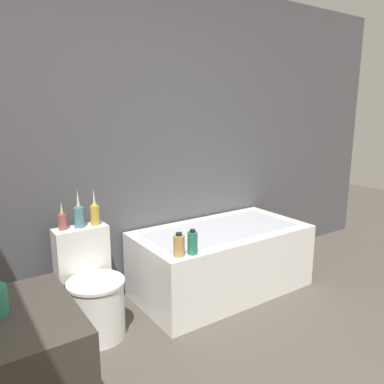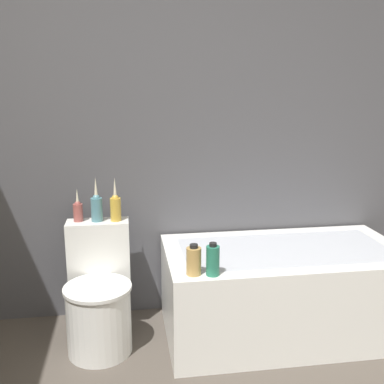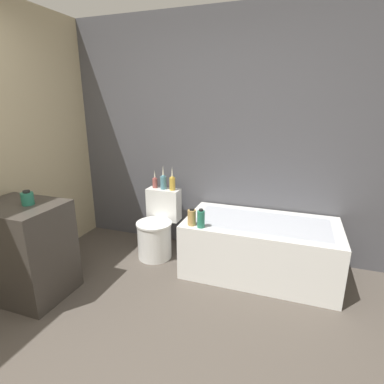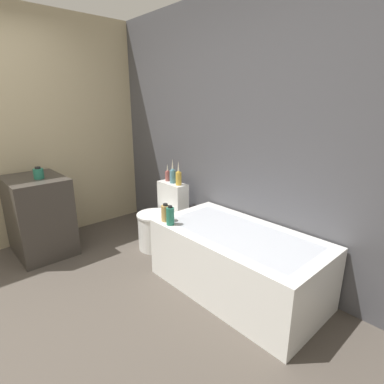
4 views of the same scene
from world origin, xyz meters
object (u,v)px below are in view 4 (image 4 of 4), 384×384
object	(u,v)px
bathtub	(237,261)
vase_gold	(168,175)
shampoo_bottle_tall	(166,213)
vase_silver	(173,175)
toilet	(160,221)
soap_bottle_glass	(38,173)
shampoo_bottle_short	(170,216)
vase_bronze	(179,177)

from	to	relation	value
bathtub	vase_gold	xyz separation A→B (m)	(-1.26, 0.23, 0.51)
shampoo_bottle_tall	vase_silver	bearing A→B (deg)	135.75
shampoo_bottle_tall	toilet	bearing A→B (deg)	149.17
bathtub	toilet	world-z (taller)	toilet
bathtub	shampoo_bottle_tall	distance (m)	0.77
soap_bottle_glass	vase_silver	xyz separation A→B (m)	(0.69, 1.22, -0.09)
soap_bottle_glass	shampoo_bottle_short	xyz separation A→B (m)	(1.31, 0.68, -0.27)
vase_gold	bathtub	bearing A→B (deg)	-10.24
vase_gold	vase_bronze	xyz separation A→B (m)	(0.23, -0.02, 0.02)
bathtub	shampoo_bottle_short	xyz separation A→B (m)	(-0.52, -0.32, 0.36)
vase_gold	vase_silver	world-z (taller)	vase_silver
bathtub	vase_bronze	distance (m)	1.18
bathtub	toilet	size ratio (longest dim) A/B	2.05
bathtub	vase_gold	bearing A→B (deg)	169.76
vase_gold	vase_bronze	distance (m)	0.23
toilet	soap_bottle_glass	bearing A→B (deg)	-123.93
vase_gold	vase_silver	distance (m)	0.12
vase_gold	soap_bottle_glass	bearing A→B (deg)	-114.89
shampoo_bottle_short	vase_gold	bearing A→B (deg)	143.37
vase_gold	toilet	bearing A→B (deg)	-61.73
vase_bronze	shampoo_bottle_short	distance (m)	0.75
vase_bronze	shampoo_bottle_short	size ratio (longest dim) A/B	1.51
soap_bottle_glass	vase_gold	size ratio (longest dim) A/B	0.60
vase_silver	shampoo_bottle_tall	size ratio (longest dim) A/B	1.63
vase_bronze	shampoo_bottle_tall	world-z (taller)	vase_bronze
vase_bronze	shampoo_bottle_tall	distance (m)	0.67
shampoo_bottle_tall	shampoo_bottle_short	world-z (taller)	shampoo_bottle_short
bathtub	vase_bronze	world-z (taller)	vase_bronze
toilet	shampoo_bottle_short	world-z (taller)	shampoo_bottle_short
vase_bronze	vase_gold	bearing A→B (deg)	174.07
shampoo_bottle_short	shampoo_bottle_tall	bearing A→B (deg)	167.17
vase_gold	shampoo_bottle_tall	distance (m)	0.84
soap_bottle_glass	shampoo_bottle_tall	bearing A→B (deg)	30.31
bathtub	vase_bronze	size ratio (longest dim) A/B	5.43
vase_gold	shampoo_bottle_short	xyz separation A→B (m)	(0.74, -0.55, -0.15)
bathtub	vase_silver	size ratio (longest dim) A/B	5.35
vase_silver	shampoo_bottle_tall	bearing A→B (deg)	-44.25
toilet	soap_bottle_glass	xyz separation A→B (m)	(-0.69, -1.02, 0.60)
shampoo_bottle_short	toilet	bearing A→B (deg)	151.70
vase_bronze	shampoo_bottle_tall	size ratio (longest dim) A/B	1.61
bathtub	shampoo_bottle_tall	world-z (taller)	shampoo_bottle_tall
toilet	shampoo_bottle_tall	world-z (taller)	same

